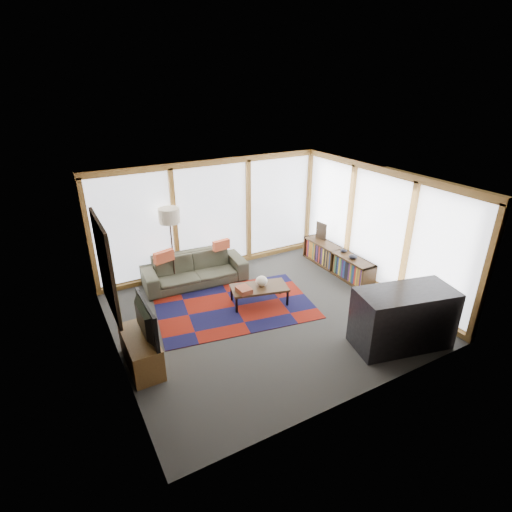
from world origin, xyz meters
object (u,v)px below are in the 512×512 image
bar_counter (403,318)px  floor_lamp (172,248)px  sofa (195,269)px  coffee_table (259,295)px  tv_console (141,351)px  bookshelf (337,260)px  television (140,321)px

bar_counter → floor_lamp: bearing=137.6°
sofa → floor_lamp: size_ratio=1.28×
coffee_table → tv_console: 2.69m
bookshelf → sofa: bearing=161.1°
floor_lamp → coffee_table: (1.23, -1.62, -0.69)m
television → sofa: bearing=-37.1°
sofa → bookshelf: 3.32m
bar_counter → tv_console: bearing=172.0°
coffee_table → bar_counter: (1.46, -2.34, 0.33)m
tv_console → bar_counter: bearing=-21.3°
sofa → tv_console: (-1.76, -2.25, -0.06)m
sofa → bookshelf: sofa is taller
sofa → coffee_table: size_ratio=2.00×
sofa → coffee_table: 1.69m
coffee_table → bar_counter: bearing=-58.1°
floor_lamp → tv_console: (-1.34, -2.38, -0.61)m
bookshelf → bar_counter: (-0.87, -2.75, 0.25)m
coffee_table → bar_counter: size_ratio=0.69×
sofa → floor_lamp: bearing=165.9°
coffee_table → television: (-2.52, -0.79, 0.66)m
tv_console → television: 0.57m
coffee_table → television: size_ratio=1.08×
tv_console → television: television is taller
sofa → tv_console: 2.85m
sofa → floor_lamp: floor_lamp is taller
bookshelf → bar_counter: size_ratio=1.33×
sofa → bookshelf: size_ratio=1.04×
sofa → television: 2.89m
coffee_table → sofa: bearing=118.8°
coffee_table → floor_lamp: bearing=127.3°
floor_lamp → bar_counter: size_ratio=1.08×
sofa → floor_lamp: (-0.42, 0.14, 0.55)m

